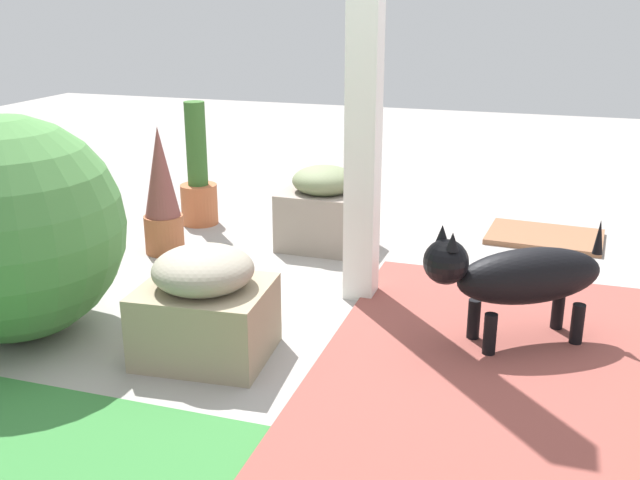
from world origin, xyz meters
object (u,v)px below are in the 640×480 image
(terracotta_pot_broad, at_px, (59,209))
(dog, at_px, (517,276))
(round_shrub, at_px, (10,229))
(porch_pillar, at_px, (365,42))
(stone_planter_nearest, at_px, (324,209))
(terracotta_pot_tall, at_px, (198,181))
(doormat, at_px, (545,237))
(terracotta_pot_spiky, at_px, (162,194))
(stone_planter_mid, at_px, (205,306))

(terracotta_pot_broad, xyz_separation_m, dog, (-2.27, 0.27, 0.01))
(terracotta_pot_broad, bearing_deg, round_shrub, 114.91)
(porch_pillar, distance_m, stone_planter_nearest, 1.16)
(terracotta_pot_tall, bearing_deg, doormat, -170.88)
(porch_pillar, relative_size, terracotta_pot_spiky, 3.33)
(round_shrub, bearing_deg, terracotta_pot_tall, -90.04)
(round_shrub, bearing_deg, stone_planter_mid, -176.53)
(terracotta_pot_tall, bearing_deg, terracotta_pot_spiky, 96.34)
(stone_planter_mid, distance_m, terracotta_pot_broad, 1.36)
(stone_planter_mid, bearing_deg, dog, -158.16)
(terracotta_pot_tall, bearing_deg, stone_planter_mid, 117.54)
(terracotta_pot_tall, relative_size, doormat, 1.18)
(stone_planter_mid, xyz_separation_m, terracotta_pot_broad, (1.16, -0.71, 0.08))
(stone_planter_mid, bearing_deg, doormat, -122.56)
(stone_planter_nearest, height_order, round_shrub, round_shrub)
(stone_planter_nearest, relative_size, terracotta_pot_tall, 0.63)
(stone_planter_mid, relative_size, terracotta_pot_spiky, 0.74)
(round_shrub, relative_size, terracotta_pot_tall, 1.22)
(terracotta_pot_broad, relative_size, dog, 0.66)
(porch_pillar, relative_size, doormat, 3.63)
(porch_pillar, xyz_separation_m, round_shrub, (1.22, 0.81, -0.69))
(terracotta_pot_spiky, bearing_deg, stone_planter_nearest, -156.21)
(stone_planter_nearest, bearing_deg, stone_planter_mid, 88.33)
(terracotta_pot_tall, relative_size, terracotta_pot_broad, 1.60)
(doormat, bearing_deg, stone_planter_nearest, 23.65)
(terracotta_pot_spiky, distance_m, dog, 1.94)
(dog, bearing_deg, terracotta_pot_broad, -6.74)
(round_shrub, relative_size, doormat, 1.43)
(stone_planter_mid, relative_size, round_shrub, 0.57)
(stone_planter_mid, distance_m, round_shrub, 0.84)
(porch_pillar, distance_m, terracotta_pot_broad, 1.78)
(terracotta_pot_spiky, distance_m, terracotta_pot_tall, 0.54)
(terracotta_pot_spiky, bearing_deg, terracotta_pot_tall, -83.66)
(porch_pillar, height_order, stone_planter_mid, porch_pillar)
(stone_planter_mid, height_order, doormat, stone_planter_mid)
(round_shrub, relative_size, terracotta_pot_spiky, 1.31)
(terracotta_pot_broad, bearing_deg, terracotta_pot_spiky, -143.56)
(terracotta_pot_spiky, bearing_deg, terracotta_pot_broad, 36.44)
(porch_pillar, height_order, stone_planter_nearest, porch_pillar)
(stone_planter_mid, xyz_separation_m, terracotta_pot_spiky, (0.75, -1.02, 0.12))
(terracotta_pot_spiky, distance_m, doormat, 2.14)
(terracotta_pot_spiky, xyz_separation_m, doormat, (-1.94, -0.85, -0.31))
(stone_planter_nearest, distance_m, terracotta_pot_tall, 0.87)
(porch_pillar, bearing_deg, terracotta_pot_broad, 1.70)
(terracotta_pot_spiky, xyz_separation_m, terracotta_pot_broad, (0.41, 0.31, -0.03))
(terracotta_pot_broad, bearing_deg, stone_planter_mid, 148.52)
(round_shrub, distance_m, terracotta_pot_tall, 1.61)
(terracotta_pot_tall, bearing_deg, round_shrub, 89.96)
(stone_planter_nearest, xyz_separation_m, round_shrub, (0.85, 1.41, 0.24))
(terracotta_pot_tall, bearing_deg, terracotta_pot_broad, 67.05)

